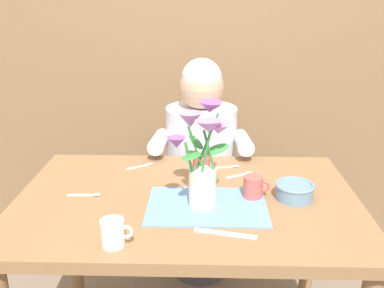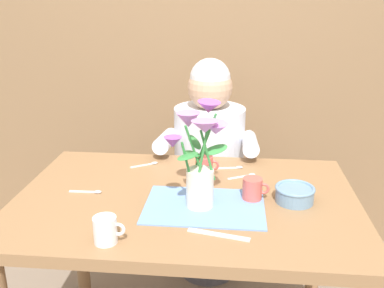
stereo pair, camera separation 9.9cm
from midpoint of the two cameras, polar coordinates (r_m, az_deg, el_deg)
name	(u,v)px [view 1 (the left image)]	position (r m, az deg, el deg)	size (l,w,h in m)	color
wood_panel_backdrop	(194,25)	(2.43, -0.90, 15.38)	(4.00, 0.10, 2.50)	brown
dining_table	(187,221)	(1.58, -2.47, -10.12)	(1.20, 0.80, 0.74)	olive
seated_person	(201,174)	(2.17, -0.12, -3.93)	(0.45, 0.47, 1.14)	#4C4C56
striped_placemat	(207,206)	(1.47, 0.04, -8.16)	(0.40, 0.28, 0.01)	#6B93D1
flower_vase	(202,155)	(1.40, -0.63, -1.50)	(0.22, 0.23, 0.35)	silver
ceramic_bowl	(295,190)	(1.54, 11.54, -6.03)	(0.14, 0.14, 0.06)	#6689A8
dinner_knife	(225,234)	(1.32, 2.24, -11.72)	(0.19, 0.02, 0.01)	silver
tea_cup	(202,166)	(1.69, -0.34, -2.87)	(0.09, 0.07, 0.08)	#CC564C
ceramic_mug	(254,188)	(1.52, 6.26, -5.78)	(0.09, 0.07, 0.08)	#CC564C
coffee_cup	(113,233)	(1.28, -12.53, -11.36)	(0.09, 0.07, 0.08)	silver
spoon_0	(144,165)	(1.81, -7.84, -2.81)	(0.11, 0.07, 0.01)	silver
spoon_1	(229,167)	(1.78, 3.35, -3.00)	(0.12, 0.04, 0.01)	silver
spoon_2	(243,174)	(1.72, 5.11, -4.01)	(0.11, 0.07, 0.01)	silver
spoon_3	(89,195)	(1.59, -15.07, -6.54)	(0.12, 0.02, 0.01)	silver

